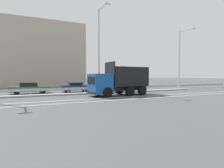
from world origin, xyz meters
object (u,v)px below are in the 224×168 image
median_road_sign (128,83)px  parked_car_4 (112,86)px  street_lamp_1 (99,47)px  parked_car_3 (76,87)px  dump_truck (113,84)px  parked_car_2 (29,88)px  street_lamp_2 (180,57)px

median_road_sign → parked_car_4: (-1.03, 2.76, -0.45)m
street_lamp_1 → parked_car_3: 6.54m
dump_truck → parked_car_2: dump_truck is taller
street_lamp_1 → parked_car_3: street_lamp_1 is taller
street_lamp_1 → parked_car_2: (-8.02, 3.27, -5.09)m
median_road_sign → street_lamp_1: (-4.09, -0.08, 4.57)m
median_road_sign → parked_car_4: bearing=110.5°
dump_truck → parked_car_3: (-2.71, 6.24, -0.61)m
parked_car_2 → street_lamp_1: bearing=64.0°
parked_car_2 → street_lamp_2: bearing=77.7°
median_road_sign → parked_car_2: size_ratio=0.51×
street_lamp_2 → parked_car_3: size_ratio=2.29×
parked_car_3 → parked_car_4: 5.28m
parked_car_4 → parked_car_2: bearing=-93.5°
dump_truck → parked_car_3: bearing=19.7°
street_lamp_1 → parked_car_4: bearing=42.8°
parked_car_4 → dump_truck: bearing=-25.4°
parked_car_4 → street_lamp_2: bearing=73.9°
street_lamp_1 → parked_car_2: bearing=157.8°
parked_car_4 → street_lamp_1: bearing=-48.4°
dump_truck → parked_car_4: size_ratio=1.70×
street_lamp_1 → parked_car_3: bearing=122.4°
parked_car_2 → dump_truck: bearing=50.8°
parked_car_2 → parked_car_4: 11.09m
street_lamp_1 → street_lamp_2: 13.58m
parked_car_2 → parked_car_4: parked_car_4 is taller
street_lamp_2 → parked_car_2: (-21.59, 3.21, -4.50)m
street_lamp_1 → street_lamp_2: street_lamp_1 is taller
dump_truck → median_road_sign: 4.59m
median_road_sign → street_lamp_2: bearing=-0.1°
dump_truck → parked_car_2: size_ratio=1.51×
street_lamp_1 → parked_car_3: (-2.18, 3.43, -5.12)m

